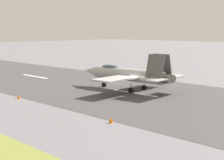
% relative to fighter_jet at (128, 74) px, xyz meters
% --- Properties ---
extents(ground_plane, '(400.00, 400.00, 0.00)m').
position_rel_fighter_jet_xyz_m(ground_plane, '(-2.42, 1.15, -2.41)').
color(ground_plane, slate).
extents(runway_strip, '(240.00, 26.00, 0.02)m').
position_rel_fighter_jet_xyz_m(runway_strip, '(-2.44, 1.15, -2.40)').
color(runway_strip, '#464346').
rests_on(runway_strip, ground).
extents(fighter_jet, '(16.78, 14.52, 5.60)m').
position_rel_fighter_jet_xyz_m(fighter_jet, '(0.00, 0.00, 0.00)').
color(fighter_jet, '#AAABAC').
rests_on(fighter_jet, ground).
extents(crew_person, '(0.69, 0.36, 1.68)m').
position_rel_fighter_jet_xyz_m(crew_person, '(10.88, -8.02, -1.57)').
color(crew_person, '#1E2338').
rests_on(crew_person, ground).
extents(marker_cone_near, '(0.44, 0.44, 0.55)m').
position_rel_fighter_jet_xyz_m(marker_cone_near, '(-10.98, 14.65, -2.13)').
color(marker_cone_near, orange).
rests_on(marker_cone_near, ground).
extents(marker_cone_mid, '(0.44, 0.44, 0.55)m').
position_rel_fighter_jet_xyz_m(marker_cone_mid, '(5.82, 14.65, -2.13)').
color(marker_cone_mid, orange).
rests_on(marker_cone_mid, ground).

